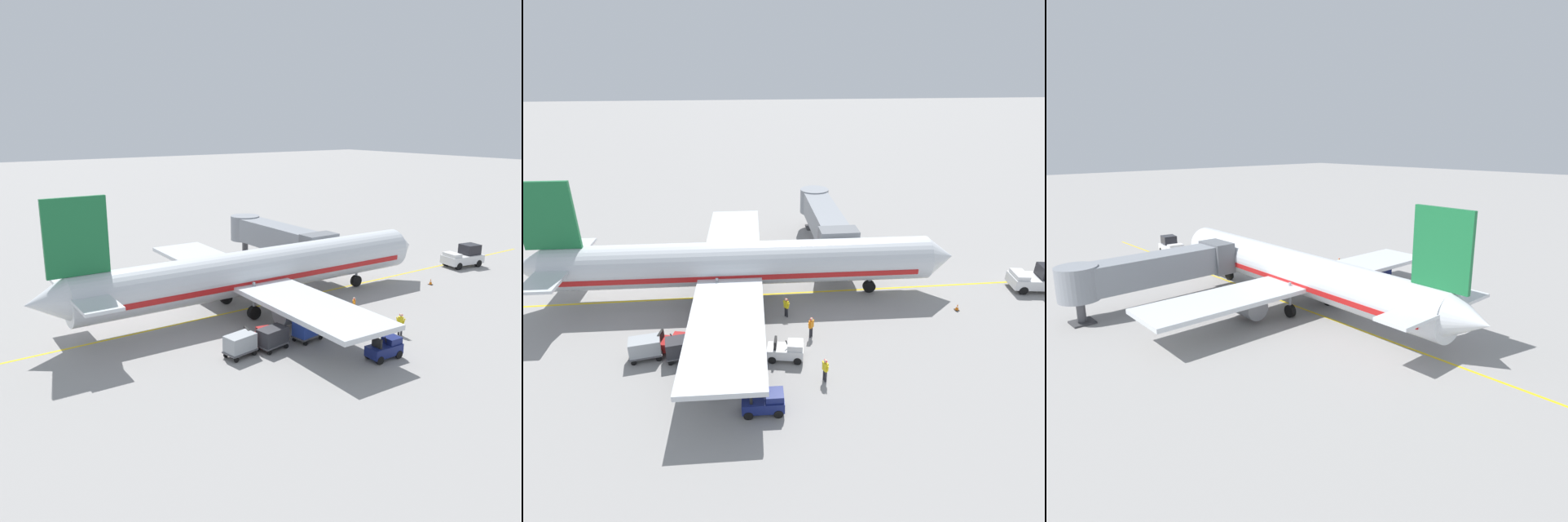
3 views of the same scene
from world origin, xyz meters
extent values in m
plane|color=gray|center=(0.00, 0.00, 0.00)|extent=(400.00, 400.00, 0.00)
cube|color=gold|center=(0.00, 0.00, 0.00)|extent=(0.24, 80.00, 0.01)
cylinder|color=silver|center=(0.17, 1.00, 3.29)|extent=(4.49, 32.08, 3.70)
cube|color=red|center=(0.17, 1.00, 2.82)|extent=(4.46, 29.52, 0.44)
cone|color=silver|center=(0.59, 18.19, 3.29)|extent=(3.68, 2.49, 3.63)
cone|color=silver|center=(-0.26, -16.40, 3.58)|extent=(3.21, 2.88, 3.14)
cube|color=black|center=(0.55, 16.39, 3.93)|extent=(2.80, 1.17, 0.60)
cube|color=silver|center=(0.14, 0.00, 2.64)|extent=(30.12, 5.94, 0.36)
cylinder|color=gray|center=(-5.33, 0.93, 1.39)|extent=(2.08, 3.25, 2.00)
cylinder|color=gray|center=(5.66, 0.66, 1.39)|extent=(2.08, 3.25, 2.00)
cube|color=#196B38|center=(-0.20, -14.00, 7.88)|extent=(0.43, 4.41, 5.50)
cube|color=silver|center=(-0.20, -13.80, 3.84)|extent=(10.06, 2.85, 0.24)
cylinder|color=black|center=(0.44, 12.20, 0.55)|extent=(0.48, 1.11, 1.10)
cylinder|color=gray|center=(0.44, 12.20, 2.10)|extent=(0.24, 0.24, 2.00)
cylinder|color=black|center=(-2.18, -0.94, 0.55)|extent=(0.48, 1.11, 1.10)
cylinder|color=gray|center=(-2.18, -0.94, 2.10)|extent=(0.24, 0.24, 2.00)
cylinder|color=black|center=(2.42, -1.06, 0.55)|extent=(0.48, 1.11, 1.10)
cylinder|color=gray|center=(2.42, -1.06, 2.10)|extent=(0.24, 0.24, 2.00)
cube|color=gray|center=(-8.74, 9.85, 3.49)|extent=(14.16, 2.80, 2.60)
cube|color=slate|center=(-2.46, 9.85, 3.49)|extent=(2.00, 3.50, 2.99)
cylinder|color=gray|center=(-15.82, 9.85, 3.49)|extent=(3.36, 3.36, 2.86)
cylinder|color=#4C4C51|center=(-15.82, 9.85, 1.09)|extent=(0.70, 0.70, 2.19)
cube|color=#38383A|center=(-15.82, 9.85, 0.08)|extent=(1.80, 1.80, 0.16)
cube|color=silver|center=(1.54, 27.26, 0.85)|extent=(2.84, 4.68, 0.90)
cube|color=black|center=(1.69, 28.24, 1.85)|extent=(1.91, 2.08, 1.10)
cube|color=silver|center=(1.30, 25.74, 1.48)|extent=(2.01, 1.37, 0.36)
cylinder|color=black|center=(2.25, 25.71, 0.40)|extent=(0.47, 0.84, 0.80)
cylinder|color=black|center=(0.40, 25.99, 0.40)|extent=(0.47, 0.84, 0.80)
cylinder|color=black|center=(2.68, 28.53, 0.40)|extent=(0.47, 0.84, 0.80)
cylinder|color=black|center=(0.83, 28.81, 0.40)|extent=(0.47, 0.84, 0.80)
cube|color=#B21E1E|center=(7.43, -4.22, 0.63)|extent=(1.68, 2.69, 0.70)
cube|color=#B21E1E|center=(7.57, -3.55, 1.20)|extent=(1.21, 1.24, 0.44)
cube|color=black|center=(7.29, -4.90, 1.30)|extent=(0.85, 0.33, 0.64)
cylinder|color=black|center=(7.45, -4.10, 1.28)|extent=(0.13, 0.27, 0.54)
cylinder|color=black|center=(7.08, -3.26, 0.28)|extent=(0.31, 0.59, 0.56)
cylinder|color=black|center=(8.13, -3.48, 0.28)|extent=(0.31, 0.59, 0.56)
cylinder|color=black|center=(6.72, -4.97, 0.28)|extent=(0.31, 0.59, 0.56)
cylinder|color=black|center=(7.78, -5.19, 0.28)|extent=(0.31, 0.59, 0.56)
cube|color=silver|center=(9.03, 3.76, 0.63)|extent=(1.61, 2.67, 0.70)
cube|color=silver|center=(9.15, 4.43, 1.20)|extent=(1.19, 1.21, 0.44)
cube|color=black|center=(8.92, 3.08, 1.30)|extent=(0.86, 0.30, 0.64)
cylinder|color=black|center=(9.06, 3.88, 1.28)|extent=(0.12, 0.27, 0.54)
cylinder|color=black|center=(8.65, 4.71, 0.28)|extent=(0.29, 0.59, 0.56)
cylinder|color=black|center=(9.72, 4.53, 0.28)|extent=(0.29, 0.59, 0.56)
cylinder|color=black|center=(8.35, 2.99, 0.28)|extent=(0.29, 0.59, 0.56)
cylinder|color=black|center=(9.42, 2.80, 0.28)|extent=(0.29, 0.59, 0.56)
cube|color=navy|center=(13.75, 1.95, 0.63)|extent=(1.26, 2.53, 0.70)
cube|color=navy|center=(13.77, 2.63, 1.20)|extent=(1.05, 1.08, 0.44)
cube|color=black|center=(13.73, 1.26, 1.30)|extent=(0.84, 0.18, 0.64)
cylinder|color=black|center=(13.75, 2.07, 1.28)|extent=(0.09, 0.27, 0.54)
cylinder|color=black|center=(13.23, 2.84, 0.28)|extent=(0.21, 0.56, 0.56)
cylinder|color=black|center=(14.31, 2.81, 0.28)|extent=(0.21, 0.56, 0.56)
cylinder|color=black|center=(13.19, 1.09, 0.28)|extent=(0.21, 0.56, 0.56)
cylinder|color=black|center=(14.27, 1.06, 0.28)|extent=(0.21, 0.56, 0.56)
cube|color=#4C4C51|center=(8.38, -0.31, 0.42)|extent=(1.63, 2.38, 0.12)
cube|color=#233D9E|center=(8.38, -0.31, 1.03)|extent=(1.55, 2.26, 1.10)
cylinder|color=#4C4C51|center=(8.15, 1.12, 0.41)|extent=(0.18, 0.70, 0.07)
cylinder|color=black|center=(7.70, 0.41, 0.18)|extent=(0.18, 0.37, 0.36)
cylinder|color=black|center=(8.79, 0.59, 0.18)|extent=(0.18, 0.37, 0.36)
cylinder|color=black|center=(7.97, -1.21, 0.18)|extent=(0.18, 0.37, 0.36)
cylinder|color=black|center=(9.06, -1.04, 0.18)|extent=(0.18, 0.37, 0.36)
cube|color=#4C4C51|center=(8.24, -3.38, 0.42)|extent=(1.63, 2.38, 0.12)
cube|color=#2D2D33|center=(8.24, -3.38, 1.03)|extent=(1.55, 2.26, 1.10)
cylinder|color=#4C4C51|center=(8.01, -1.95, 0.41)|extent=(0.18, 0.70, 0.07)
cylinder|color=black|center=(7.57, -2.65, 0.18)|extent=(0.18, 0.37, 0.36)
cylinder|color=black|center=(8.66, -2.48, 0.18)|extent=(0.18, 0.37, 0.36)
cylinder|color=black|center=(7.83, -4.28, 0.18)|extent=(0.18, 0.37, 0.36)
cylinder|color=black|center=(8.92, -4.11, 0.18)|extent=(0.18, 0.37, 0.36)
cube|color=#4C4C51|center=(7.98, -5.90, 0.42)|extent=(1.63, 2.38, 0.12)
cube|color=#999EA3|center=(7.98, -5.90, 1.03)|extent=(1.55, 2.26, 1.10)
cylinder|color=#4C4C51|center=(7.75, -4.47, 0.41)|extent=(0.18, 0.70, 0.07)
cylinder|color=black|center=(7.30, -5.17, 0.18)|extent=(0.18, 0.37, 0.36)
cylinder|color=black|center=(8.39, -5.00, 0.18)|extent=(0.18, 0.37, 0.36)
cylinder|color=black|center=(7.57, -6.80, 0.18)|extent=(0.18, 0.37, 0.36)
cylinder|color=black|center=(8.66, -6.62, 0.18)|extent=(0.18, 0.37, 0.36)
cylinder|color=#232328|center=(6.73, 5.87, 0.42)|extent=(0.15, 0.15, 0.85)
cylinder|color=#232328|center=(6.59, 6.01, 0.42)|extent=(0.15, 0.15, 0.85)
cube|color=orange|center=(6.66, 5.94, 1.15)|extent=(0.44, 0.44, 0.60)
cylinder|color=orange|center=(6.84, 5.76, 1.10)|extent=(0.22, 0.22, 0.57)
cylinder|color=orange|center=(6.48, 6.11, 1.10)|extent=(0.22, 0.22, 0.57)
sphere|color=beige|center=(6.66, 5.94, 1.58)|extent=(0.22, 0.22, 0.22)
cube|color=red|center=(6.66, 5.94, 1.60)|extent=(0.24, 0.24, 0.10)
cylinder|color=#232328|center=(3.64, 4.33, 0.42)|extent=(0.15, 0.15, 0.85)
cylinder|color=#232328|center=(3.79, 4.45, 0.42)|extent=(0.15, 0.15, 0.85)
cube|color=yellow|center=(3.71, 4.39, 1.15)|extent=(0.45, 0.43, 0.60)
cylinder|color=yellow|center=(3.52, 4.23, 1.10)|extent=(0.23, 0.21, 0.57)
cylinder|color=yellow|center=(3.91, 4.55, 1.10)|extent=(0.23, 0.21, 0.57)
sphere|color=beige|center=(3.71, 4.39, 1.58)|extent=(0.22, 0.22, 0.22)
cube|color=red|center=(3.71, 4.39, 1.60)|extent=(0.26, 0.23, 0.10)
cylinder|color=#232328|center=(11.41, 6.04, 0.42)|extent=(0.15, 0.15, 0.85)
cylinder|color=#232328|center=(11.59, 6.12, 0.42)|extent=(0.15, 0.15, 0.85)
cube|color=yellow|center=(11.50, 6.08, 1.15)|extent=(0.44, 0.37, 0.60)
cylinder|color=yellow|center=(11.27, 5.98, 1.10)|extent=(0.24, 0.17, 0.57)
cylinder|color=yellow|center=(11.73, 6.18, 1.10)|extent=(0.24, 0.17, 0.57)
sphere|color=beige|center=(11.50, 6.08, 1.58)|extent=(0.22, 0.22, 0.22)
cube|color=red|center=(11.50, 6.08, 1.60)|extent=(0.27, 0.18, 0.10)
cube|color=black|center=(4.21, 18.66, 0.02)|extent=(0.36, 0.36, 0.04)
cone|color=orange|center=(4.21, 18.66, 0.32)|extent=(0.30, 0.30, 0.55)
cylinder|color=white|center=(4.21, 18.66, 0.34)|extent=(0.21, 0.21, 0.06)
camera|label=1|loc=(37.34, -24.28, 15.56)|focal=37.67mm
camera|label=2|loc=(32.48, 1.28, 18.89)|focal=28.99mm
camera|label=3|loc=(-27.61, -30.22, 14.86)|focal=32.81mm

